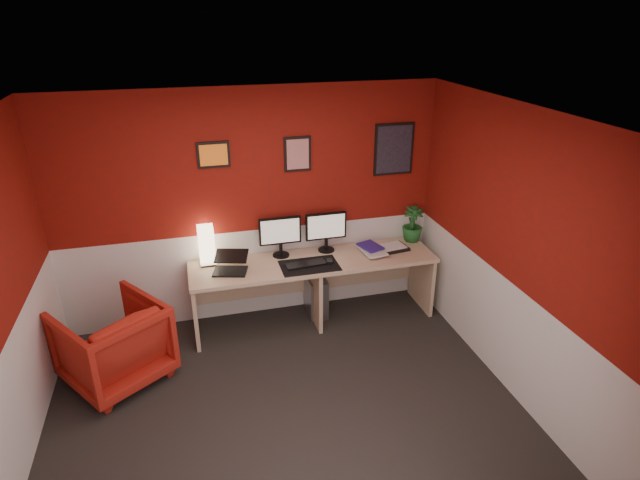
{
  "coord_description": "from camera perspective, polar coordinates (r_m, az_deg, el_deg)",
  "views": [
    {
      "loc": [
        -0.64,
        -3.43,
        3.19
      ],
      "look_at": [
        0.6,
        1.21,
        1.05
      ],
      "focal_mm": 29.54,
      "sensor_mm": 36.0,
      "label": 1
    }
  ],
  "objects": [
    {
      "name": "laptop",
      "position": [
        5.35,
        -9.77,
        -2.41
      ],
      "size": [
        0.38,
        0.31,
        0.22
      ],
      "primitive_type": "cube",
      "rotation": [
        0.0,
        0.0,
        -0.28
      ],
      "color": "black",
      "rests_on": "desk"
    },
    {
      "name": "art_right",
      "position": [
        5.79,
        8.0,
        9.72
      ],
      "size": [
        0.44,
        0.02,
        0.56
      ],
      "primitive_type": "cube",
      "color": "black",
      "rests_on": "wall_back"
    },
    {
      "name": "desk_mat",
      "position": [
        5.44,
        -1.15,
        -2.79
      ],
      "size": [
        0.6,
        0.38,
        0.01
      ],
      "primitive_type": "cube",
      "color": "black",
      "rests_on": "desk"
    },
    {
      "name": "book_bottom",
      "position": [
        5.73,
        4.91,
        -1.32
      ],
      "size": [
        0.24,
        0.3,
        0.03
      ],
      "primitive_type": "imported",
      "rotation": [
        0.0,
        0.0,
        0.16
      ],
      "color": "navy",
      "rests_on": "desk"
    },
    {
      "name": "ceiling",
      "position": [
        3.56,
        -4.43,
        12.78
      ],
      "size": [
        4.0,
        3.5,
        0.01
      ],
      "primitive_type": "cube",
      "color": "white",
      "rests_on": "ground"
    },
    {
      "name": "monitor_left",
      "position": [
        5.56,
        -4.33,
        1.0
      ],
      "size": [
        0.45,
        0.06,
        0.58
      ],
      "primitive_type": "cube",
      "color": "black",
      "rests_on": "desk"
    },
    {
      "name": "ground",
      "position": [
        4.73,
        -3.42,
        -18.46
      ],
      "size": [
        4.0,
        3.5,
        0.01
      ],
      "primitive_type": "cube",
      "color": "black",
      "rests_on": "ground"
    },
    {
      "name": "pc_tower",
      "position": [
        5.95,
        -0.52,
        -5.82
      ],
      "size": [
        0.21,
        0.45,
        0.45
      ],
      "primitive_type": "cube",
      "rotation": [
        0.0,
        0.0,
        -0.02
      ],
      "color": "#99999E",
      "rests_on": "ground"
    },
    {
      "name": "monitor_right",
      "position": [
        5.67,
        0.69,
        1.52
      ],
      "size": [
        0.45,
        0.06,
        0.58
      ],
      "primitive_type": "cube",
      "color": "black",
      "rests_on": "desk"
    },
    {
      "name": "zen_tray",
      "position": [
        5.86,
        7.69,
        -0.86
      ],
      "size": [
        0.38,
        0.3,
        0.03
      ],
      "primitive_type": "cube",
      "rotation": [
        0.0,
        0.0,
        0.14
      ],
      "color": "black",
      "rests_on": "desk"
    },
    {
      "name": "armchair",
      "position": [
        5.22,
        -21.5,
        -10.39
      ],
      "size": [
        1.15,
        1.16,
        0.77
      ],
      "primitive_type": "imported",
      "rotation": [
        0.0,
        0.0,
        3.75
      ],
      "color": "#B42518",
      "rests_on": "ground"
    },
    {
      "name": "wall_front",
      "position": [
        2.64,
        4.36,
        -23.26
      ],
      "size": [
        4.0,
        0.01,
        2.5
      ],
      "primitive_type": "cube",
      "color": "maroon",
      "rests_on": "ground"
    },
    {
      "name": "desk",
      "position": [
        5.73,
        -0.65,
        -5.49
      ],
      "size": [
        2.6,
        0.65,
        0.73
      ],
      "primitive_type": "cube",
      "color": "tan",
      "rests_on": "ground"
    },
    {
      "name": "book_middle",
      "position": [
        5.66,
        4.72,
        -1.37
      ],
      "size": [
        0.25,
        0.33,
        0.02
      ],
      "primitive_type": "imported",
      "rotation": [
        0.0,
        0.0,
        0.09
      ],
      "color": "silver",
      "rests_on": "book_bottom"
    },
    {
      "name": "keyboard",
      "position": [
        5.45,
        -1.57,
        -2.63
      ],
      "size": [
        0.43,
        0.17,
        0.02
      ],
      "primitive_type": "cube",
      "rotation": [
        0.0,
        0.0,
        0.08
      ],
      "color": "black",
      "rests_on": "desk_mat"
    },
    {
      "name": "wainscot_right",
      "position": [
        5.09,
        19.28,
        -9.37
      ],
      "size": [
        0.01,
        3.5,
        1.0
      ],
      "primitive_type": "cube",
      "color": "silver",
      "rests_on": "ground"
    },
    {
      "name": "art_center",
      "position": [
        5.47,
        -2.45,
        9.3
      ],
      "size": [
        0.28,
        0.02,
        0.36
      ],
      "primitive_type": "cube",
      "color": "red",
      "rests_on": "wall_back"
    },
    {
      "name": "shoji_lamp",
      "position": [
        5.53,
        -12.18,
        -0.67
      ],
      "size": [
        0.16,
        0.16,
        0.4
      ],
      "primitive_type": "cube",
      "color": "#FFE5B2",
      "rests_on": "desk"
    },
    {
      "name": "art_left",
      "position": [
        5.34,
        -11.46,
        9.04
      ],
      "size": [
        0.32,
        0.02,
        0.26
      ],
      "primitive_type": "cube",
      "color": "orange",
      "rests_on": "wall_back"
    },
    {
      "name": "wall_right",
      "position": [
        4.74,
        20.55,
        -1.74
      ],
      "size": [
        0.01,
        3.5,
        2.5
      ],
      "primitive_type": "cube",
      "color": "maroon",
      "rests_on": "ground"
    },
    {
      "name": "wainscot_back",
      "position": [
        5.87,
        -7.06,
        -3.45
      ],
      "size": [
        4.0,
        0.01,
        1.0
      ],
      "primitive_type": "cube",
      "color": "silver",
      "rests_on": "ground"
    },
    {
      "name": "potted_plant",
      "position": [
        6.04,
        10.0,
        1.73
      ],
      "size": [
        0.28,
        0.28,
        0.41
      ],
      "primitive_type": "imported",
      "rotation": [
        0.0,
        0.0,
        -0.25
      ],
      "color": "#19591E",
      "rests_on": "desk"
    },
    {
      "name": "mouse",
      "position": [
        5.5,
        1.03,
        -2.31
      ],
      "size": [
        0.08,
        0.11,
        0.03
      ],
      "primitive_type": "cube",
      "rotation": [
        0.0,
        0.0,
        -0.21
      ],
      "color": "black",
      "rests_on": "desk_mat"
    },
    {
      "name": "book_top",
      "position": [
        5.69,
        4.66,
        -0.94
      ],
      "size": [
        0.27,
        0.32,
        0.03
      ],
      "primitive_type": "imported",
      "rotation": [
        0.0,
        0.0,
        0.3
      ],
      "color": "navy",
      "rests_on": "book_middle"
    },
    {
      "name": "wall_back",
      "position": [
        5.57,
        -7.45,
        3.44
      ],
      "size": [
        4.0,
        0.01,
        2.5
      ],
      "primitive_type": "cube",
      "color": "maroon",
      "rests_on": "ground"
    },
    {
      "name": "wainscot_left",
      "position": [
        4.56,
        -30.01,
        -15.9
      ],
      "size": [
        0.01,
        3.5,
        1.0
      ],
      "primitive_type": "cube",
      "color": "silver",
      "rests_on": "ground"
    }
  ]
}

